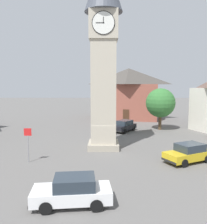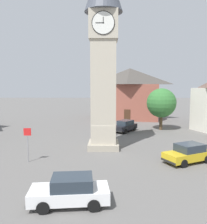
# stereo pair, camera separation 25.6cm
# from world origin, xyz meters

# --- Properties ---
(ground_plane) EXTENTS (200.00, 200.00, 0.00)m
(ground_plane) POSITION_xyz_m (0.00, 0.00, 0.00)
(ground_plane) COLOR #605E5B
(clock_tower) EXTENTS (3.62, 3.62, 18.78)m
(clock_tower) POSITION_xyz_m (0.00, 0.00, 10.95)
(clock_tower) COLOR #A59C89
(clock_tower) RESTS_ON ground
(car_blue_kerb) EXTENTS (4.29, 2.15, 1.53)m
(car_blue_kerb) POSITION_xyz_m (1.51, 11.36, 0.76)
(car_blue_kerb) COLOR white
(car_blue_kerb) RESTS_ON ground
(car_silver_kerb) EXTENTS (3.71, 4.36, 1.53)m
(car_silver_kerb) POSITION_xyz_m (-2.76, -8.55, 0.76)
(car_silver_kerb) COLOR black
(car_silver_kerb) RESTS_ON ground
(car_red_corner) EXTENTS (4.45, 3.36, 1.53)m
(car_red_corner) POSITION_xyz_m (-6.99, 4.34, 0.76)
(car_red_corner) COLOR gold
(car_red_corner) RESTS_ON ground
(pedestrian) EXTENTS (0.40, 0.44, 1.69)m
(pedestrian) POSITION_xyz_m (-1.01, -5.57, 1.01)
(pedestrian) COLOR black
(pedestrian) RESTS_ON ground
(tree) EXTENTS (4.10, 4.10, 5.87)m
(tree) POSITION_xyz_m (-7.92, -9.95, 3.80)
(tree) COLOR brown
(tree) RESTS_ON ground
(building_corner_back) EXTENTS (12.36, 9.04, 9.44)m
(building_corner_back) POSITION_xyz_m (-4.47, -20.97, 4.82)
(building_corner_back) COLOR #995142
(building_corner_back) RESTS_ON ground
(road_sign) EXTENTS (0.60, 0.07, 2.80)m
(road_sign) POSITION_xyz_m (6.06, 4.51, 1.90)
(road_sign) COLOR gray
(road_sign) RESTS_ON ground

